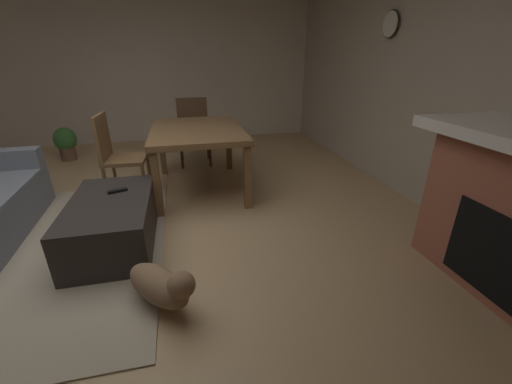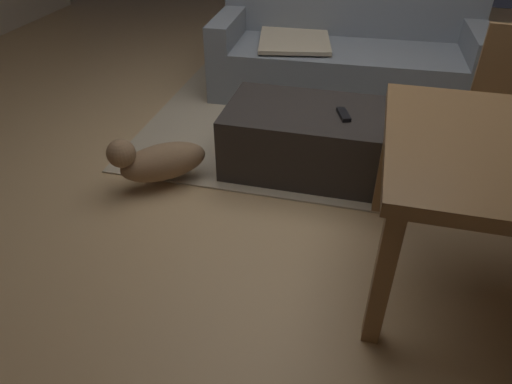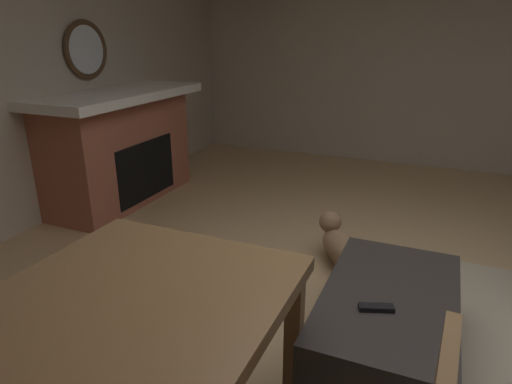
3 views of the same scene
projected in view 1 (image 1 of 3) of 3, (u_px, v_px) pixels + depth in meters
The scene contains 12 objects.
floor at pixel (114, 250), 2.66m from camera, with size 9.19×9.19×0.00m, color tan.
wall_back_fireplace_side at pixel (469, 68), 2.76m from camera, with size 8.06×0.12×2.80m, color #B7A893.
wall_right_window_side at pixel (138, 61), 5.52m from camera, with size 0.12×6.67×2.80m, color beige.
area_rug at pixel (39, 252), 2.62m from camera, with size 2.60×2.00×0.01m, color tan.
ottoman_coffee_table at pixel (113, 222), 2.67m from camera, with size 1.10×0.63×0.41m, color #2D2826.
tv_remote at pixel (117, 191), 2.74m from camera, with size 0.05×0.16×0.02m, color black.
dining_table at pixel (197, 135), 3.62m from camera, with size 1.41×1.02×0.74m.
dining_chair_north at pixel (115, 152), 3.49m from camera, with size 0.46×0.46×0.93m.
dining_chair_east at pixel (193, 127), 4.65m from camera, with size 0.45×0.45×0.93m.
potted_plant at pixel (66, 142), 4.82m from camera, with size 0.32×0.32×0.50m.
small_dog at pixel (162, 285), 1.99m from camera, with size 0.54×0.51×0.31m.
wall_clock at pixel (391, 24), 3.56m from camera, with size 0.29×0.03×0.29m.
Camera 1 is at (-2.46, -0.65, 1.51)m, focal length 22.24 mm.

